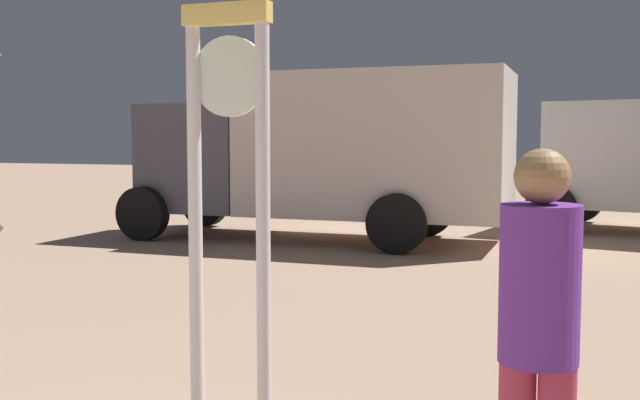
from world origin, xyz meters
TOP-DOWN VIEW (x-y plane):
  - standing_clock at (0.83, 2.31)m, footprint 0.45×0.11m
  - person_near_clock at (2.31, 2.14)m, footprint 0.32×0.32m
  - box_truck_near at (-1.82, 10.82)m, footprint 6.39×2.56m

SIDE VIEW (x-z plane):
  - person_near_clock at x=2.31m, z-range 0.10..1.76m
  - standing_clock at x=0.83m, z-range 0.25..2.60m
  - box_truck_near at x=-1.82m, z-range 0.14..2.89m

